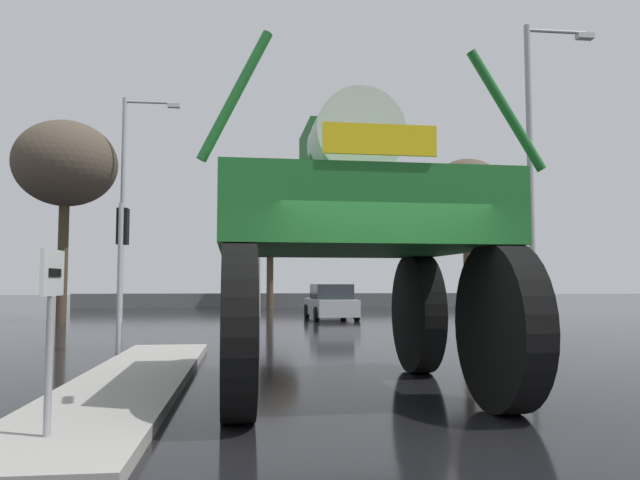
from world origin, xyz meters
name	(u,v)px	position (x,y,z in m)	size (l,w,h in m)	color
ground_plane	(290,324)	(0.00, 18.00, 0.00)	(120.00, 120.00, 0.00)	black
median_island	(132,381)	(-3.36, 3.98, 0.07)	(1.62, 9.71, 0.15)	#9E9B93
lane_arrow_sign	(51,307)	(-3.44, 0.33, 1.35)	(0.07, 0.60, 1.74)	#99999E
oversize_sprayer	(347,238)	(-0.16, 3.14, 2.24)	(4.25, 5.56, 4.52)	black
sedan_ahead	(331,303)	(1.96, 20.69, 0.71)	(2.06, 4.19, 1.52)	#B7B7BF
traffic_signal_near_left	(122,244)	(-4.50, 8.73, 2.48)	(0.24, 0.54, 3.40)	#A8AAAF
traffic_signal_near_right	(478,242)	(4.02, 8.72, 2.58)	(0.24, 0.54, 3.54)	#A8AAAF
traffic_signal_far_left	(260,255)	(-1.10, 23.05, 2.87)	(0.24, 0.55, 3.93)	#A8AAAF
streetlight_near_right	(535,163)	(6.56, 10.77, 5.02)	(2.13, 0.24, 9.08)	#A8AAAF
streetlight_far_left	(127,197)	(-6.47, 19.27, 5.03)	(2.28, 0.24, 9.05)	#A8AAAF
bare_tree_left	(65,165)	(-9.06, 19.88, 6.38)	(4.10, 4.10, 8.17)	#473828
bare_tree_right	(467,191)	(8.53, 21.64, 5.87)	(3.29, 3.29, 7.38)	#473828
bare_tree_far_center	(270,231)	(-0.30, 32.04, 4.79)	(3.74, 3.74, 6.42)	#473828
roadside_barrier	(273,300)	(0.00, 33.97, 0.45)	(25.22, 0.24, 0.90)	#59595B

